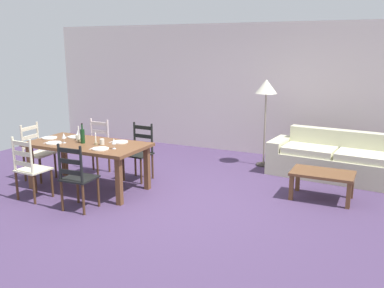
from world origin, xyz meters
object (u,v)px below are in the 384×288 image
(dining_chair_far_right, at_px, (140,152))
(dining_chair_near_left, at_px, (30,169))
(dining_chair_near_right, at_px, (77,177))
(coffee_cup_secondary, at_px, (78,137))
(wine_bottle, at_px, (82,136))
(couch, at_px, (337,161))
(dining_chair_head_west, at_px, (37,152))
(wine_glass_near_left, at_px, (64,136))
(wine_glass_near_right, at_px, (114,142))
(standing_lamp, at_px, (266,92))
(dining_table, at_px, (88,148))
(wine_glass_far_left, at_px, (78,133))
(coffee_table, at_px, (322,176))
(dining_chair_far_left, at_px, (96,147))
(coffee_cup_primary, at_px, (102,142))

(dining_chair_far_right, bearing_deg, dining_chair_near_left, -120.45)
(dining_chair_near_right, distance_m, coffee_cup_secondary, 1.19)
(wine_bottle, bearing_deg, dining_chair_near_right, -56.27)
(dining_chair_far_right, bearing_deg, couch, 27.10)
(dining_chair_far_right, height_order, wine_bottle, wine_bottle)
(coffee_cup_secondary, bearing_deg, dining_chair_head_west, -174.45)
(coffee_cup_secondary, bearing_deg, wine_glass_near_left, -102.59)
(wine_bottle, bearing_deg, dining_chair_far_right, 57.66)
(wine_glass_near_right, bearing_deg, standing_lamp, 60.04)
(wine_glass_near_left, bearing_deg, dining_chair_head_west, 167.81)
(dining_table, xyz_separation_m, wine_glass_far_left, (-0.30, 0.14, 0.20))
(dining_chair_head_west, height_order, wine_glass_far_left, dining_chair_head_west)
(dining_chair_far_right, height_order, coffee_table, dining_chair_far_right)
(wine_bottle, distance_m, wine_glass_far_left, 0.30)
(dining_chair_near_left, bearing_deg, dining_chair_far_left, 89.78)
(wine_glass_near_right, xyz_separation_m, coffee_cup_secondary, (-0.88, 0.23, -0.07))
(dining_chair_far_right, xyz_separation_m, standing_lamp, (1.68, 1.74, 0.93))
(dining_chair_near_right, height_order, dining_chair_head_west, same)
(dining_chair_near_left, relative_size, wine_glass_far_left, 5.96)
(wine_glass_near_left, bearing_deg, wine_bottle, 24.07)
(dining_chair_head_west, bearing_deg, coffee_cup_primary, -0.15)
(dining_chair_near_right, bearing_deg, standing_lamp, 62.94)
(dining_chair_far_right, relative_size, coffee_cup_primary, 10.67)
(dining_table, distance_m, coffee_cup_secondary, 0.32)
(dining_chair_near_right, xyz_separation_m, wine_glass_near_right, (0.16, 0.66, 0.38))
(dining_chair_far_left, bearing_deg, coffee_cup_secondary, -75.48)
(dining_table, relative_size, coffee_cup_primary, 21.11)
(wine_bottle, bearing_deg, dining_chair_far_left, 115.79)
(dining_chair_near_right, xyz_separation_m, wine_bottle, (-0.50, 0.76, 0.39))
(wine_bottle, bearing_deg, dining_chair_head_west, 177.30)
(coffee_cup_primary, bearing_deg, dining_chair_near_left, -133.23)
(dining_table, distance_m, couch, 4.22)
(wine_bottle, distance_m, coffee_table, 3.71)
(wine_glass_near_left, bearing_deg, couch, 33.08)
(wine_glass_near_left, bearing_deg, wine_glass_far_left, 84.11)
(wine_glass_far_left, xyz_separation_m, couch, (3.79, 2.19, -0.57))
(dining_chair_far_left, bearing_deg, standing_lamp, 34.23)
(wine_glass_near_right, relative_size, coffee_table, 0.18)
(wine_glass_near_right, distance_m, wine_glass_far_left, 0.95)
(dining_chair_far_right, distance_m, coffee_table, 2.99)
(dining_table, distance_m, dining_chair_far_left, 0.90)
(wine_glass_far_left, height_order, couch, wine_glass_far_left)
(wine_bottle, height_order, wine_glass_near_right, wine_bottle)
(standing_lamp, bearing_deg, dining_chair_far_left, -145.77)
(dining_chair_far_right, bearing_deg, dining_chair_head_west, -154.07)
(dining_chair_near_left, relative_size, dining_chair_near_right, 1.00)
(dining_chair_far_right, xyz_separation_m, couch, (3.03, 1.55, -0.19))
(dining_chair_far_left, height_order, dining_chair_head_west, same)
(couch, bearing_deg, dining_chair_near_right, -134.27)
(dining_chair_near_left, distance_m, coffee_table, 4.31)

